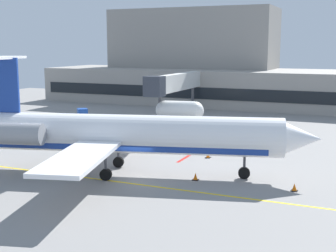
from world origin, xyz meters
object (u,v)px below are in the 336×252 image
regional_jet (120,134)px  pushback_tractor (86,118)px  belt_loader (120,131)px  fuel_tank (180,110)px

regional_jet → pushback_tractor: size_ratio=8.99×
pushback_tractor → belt_loader: (8.62, -6.59, -0.01)m
pushback_tractor → fuel_tank: fuel_tank is taller
fuel_tank → regional_jet: bearing=-78.3°
pushback_tractor → fuel_tank: (10.13, 6.85, 0.62)m
belt_loader → fuel_tank: bearing=83.6°
regional_jet → pushback_tractor: bearing=129.4°
belt_loader → fuel_tank: 13.55m
regional_jet → pushback_tractor: (-15.45, 18.81, -2.27)m
pushback_tractor → belt_loader: belt_loader is taller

